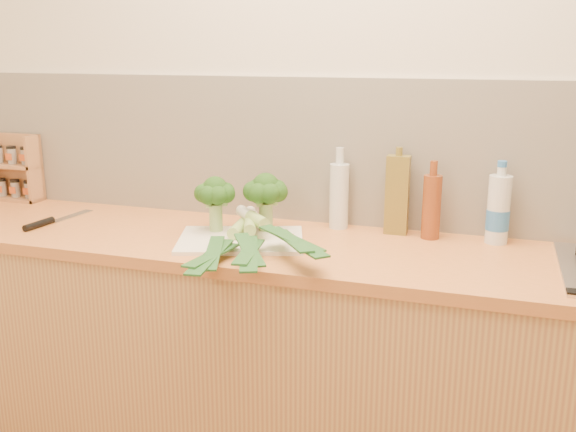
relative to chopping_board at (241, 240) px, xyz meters
name	(u,v)px	position (x,y,z in m)	size (l,w,h in m)	color
room_shell	(346,153)	(0.28, 0.34, 0.26)	(3.50, 3.50, 3.50)	beige
counter	(323,367)	(0.28, 0.05, -0.46)	(3.20, 0.62, 0.90)	tan
chopping_board	(241,240)	(0.00, 0.00, 0.00)	(0.42, 0.31, 0.01)	white
broccoli_left	(215,194)	(-0.12, 0.06, 0.14)	(0.14, 0.15, 0.20)	#88AB63
broccoli_right	(266,192)	(0.05, 0.12, 0.15)	(0.16, 0.16, 0.21)	#88AB63
leek_front	(233,234)	(-0.02, -0.03, 0.03)	(0.15, 0.69, 0.04)	white
leek_mid	(250,231)	(0.05, -0.04, 0.05)	(0.28, 0.65, 0.04)	white
leek_back	(268,226)	(0.11, -0.03, 0.07)	(0.46, 0.47, 0.04)	white
chefs_knife	(47,222)	(-0.77, -0.02, 0.00)	(0.07, 0.34, 0.03)	silver
spice_rack	(16,171)	(-1.17, 0.29, 0.12)	(0.24, 0.10, 0.29)	#B37F4D
oil_tin	(397,194)	(0.49, 0.27, 0.14)	(0.08, 0.05, 0.31)	olive
glass_bottle	(339,195)	(0.27, 0.28, 0.12)	(0.07, 0.07, 0.30)	silver
amber_bottle	(432,206)	(0.61, 0.25, 0.11)	(0.06, 0.06, 0.27)	brown
water_bottle	(498,211)	(0.83, 0.26, 0.10)	(0.08, 0.08, 0.26)	silver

